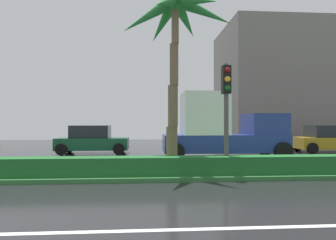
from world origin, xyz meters
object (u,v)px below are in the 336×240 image
palm_tree_centre_left (176,23)px  car_in_traffic_third (329,139)px  traffic_signal_median_right (226,98)px  box_truck_lead (222,129)px  car_in_traffic_second (92,140)px

palm_tree_centre_left → car_in_traffic_third: size_ratio=1.60×
traffic_signal_median_right → box_truck_lead: (1.26, 5.40, -1.19)m
traffic_signal_median_right → car_in_traffic_second: (-6.09, 8.34, -1.91)m
traffic_signal_median_right → car_in_traffic_second: 10.50m
box_truck_lead → car_in_traffic_third: box_truck_lead is taller
palm_tree_centre_left → box_truck_lead: palm_tree_centre_left is taller
car_in_traffic_second → car_in_traffic_third: same height
palm_tree_centre_left → car_in_traffic_third: (10.48, 6.83, -4.87)m
car_in_traffic_second → box_truck_lead: size_ratio=0.67×
car_in_traffic_second → traffic_signal_median_right: bearing=-53.9°
car_in_traffic_second → box_truck_lead: 7.94m
car_in_traffic_third → box_truck_lead: bearing=-160.7°
palm_tree_centre_left → traffic_signal_median_right: 3.59m
car_in_traffic_second → palm_tree_centre_left: bearing=-57.8°
car_in_traffic_second → box_truck_lead: box_truck_lead is taller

